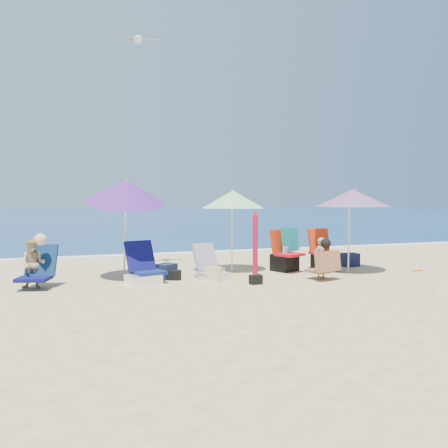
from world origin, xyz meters
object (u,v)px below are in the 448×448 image
object	(u,v)px
umbrella_striped	(233,199)
chair_navy	(144,272)
umbrella_blue	(126,192)
person_center	(323,259)
seagull	(138,40)
chair_rainbow	(211,270)
camp_chair_right	(285,255)
person_left	(35,263)
camp_chair_left	(325,258)
umbrella_turquoise	(352,198)
furled_umbrella	(255,241)

from	to	relation	value
umbrella_striped	chair_navy	xyz separation A→B (m)	(-2.12, -0.79, -1.41)
umbrella_striped	umbrella_blue	xyz separation A→B (m)	(-2.37, -0.23, 0.16)
person_center	seagull	world-z (taller)	seagull
chair_rainbow	person_center	bearing A→B (deg)	-20.96
umbrella_striped	camp_chair_right	xyz separation A→B (m)	(1.15, -0.33, -1.26)
chair_rainbow	person_left	world-z (taller)	person_left
person_center	camp_chair_left	bearing A→B (deg)	56.89
chair_rainbow	person_left	bearing A→B (deg)	177.81
person_center	person_left	xyz separation A→B (m)	(-5.43, 0.94, 0.04)
person_left	umbrella_blue	bearing A→B (deg)	13.42
camp_chair_left	seagull	world-z (taller)	seagull
camp_chair_left	person_center	bearing A→B (deg)	-123.11
umbrella_striped	chair_navy	bearing A→B (deg)	-159.57
umbrella_blue	camp_chair_right	world-z (taller)	umbrella_blue
camp_chair_left	person_left	bearing A→B (deg)	-178.92
umbrella_turquoise	seagull	size ratio (longest dim) A/B	2.04
furled_umbrella	seagull	bearing A→B (deg)	138.96
seagull	person_center	bearing A→B (deg)	-36.90
umbrella_blue	person_center	size ratio (longest dim) A/B	2.55
furled_umbrella	chair_rainbow	world-z (taller)	furled_umbrella
umbrella_blue	chair_rainbow	world-z (taller)	umbrella_blue
umbrella_turquoise	camp_chair_left	distance (m)	1.49
umbrella_striped	seagull	distance (m)	4.15
umbrella_blue	person_left	distance (m)	2.19
camp_chair_left	chair_navy	bearing A→B (deg)	-176.30
camp_chair_right	seagull	xyz separation A→B (m)	(-3.08, 1.22, 4.83)
umbrella_turquoise	chair_navy	world-z (taller)	umbrella_turquoise
chair_navy	chair_rainbow	size ratio (longest dim) A/B	1.02
camp_chair_left	umbrella_striped	bearing A→B (deg)	165.68
umbrella_blue	chair_navy	size ratio (longest dim) A/B	2.49
chair_rainbow	person_left	distance (m)	3.32
chair_rainbow	umbrella_striped	bearing A→B (deg)	45.00
chair_navy	umbrella_turquoise	bearing A→B (deg)	-1.42
camp_chair_right	person_left	size ratio (longest dim) A/B	0.98
furled_umbrella	seagull	distance (m)	5.21
umbrella_turquoise	camp_chair_right	xyz separation A→B (m)	(-1.35, 0.58, -1.29)
person_center	person_left	distance (m)	5.51
chair_rainbow	umbrella_blue	bearing A→B (deg)	161.66
chair_rainbow	camp_chair_right	world-z (taller)	camp_chair_right
person_left	seagull	size ratio (longest dim) A/B	1.09
umbrella_turquoise	furled_umbrella	size ratio (longest dim) A/B	1.35
umbrella_blue	person_center	world-z (taller)	umbrella_blue
camp_chair_left	umbrella_turquoise	bearing A→B (deg)	-40.38
chair_navy	seagull	size ratio (longest dim) A/B	0.95
furled_umbrella	umbrella_striped	bearing A→B (deg)	99.41
umbrella_turquoise	seagull	world-z (taller)	seagull
umbrella_striped	chair_rainbow	bearing A→B (deg)	-135.00
camp_chair_left	camp_chair_right	distance (m)	0.92
chair_navy	camp_chair_right	bearing A→B (deg)	8.04
camp_chair_left	person_center	xyz separation A→B (m)	(-0.69, -1.05, 0.13)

